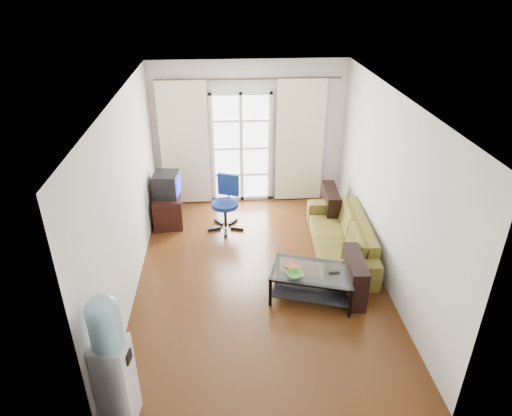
{
  "coord_description": "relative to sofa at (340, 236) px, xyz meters",
  "views": [
    {
      "loc": [
        -0.45,
        -5.6,
        4.13
      ],
      "look_at": [
        -0.03,
        0.35,
        0.96
      ],
      "focal_mm": 32.0,
      "sensor_mm": 36.0,
      "label": 1
    }
  ],
  "objects": [
    {
      "name": "curtain_right",
      "position": [
        -0.39,
        1.97,
        0.89
      ],
      "size": [
        0.9,
        0.07,
        2.35
      ],
      "primitive_type": "cube",
      "color": "#FFF6CD",
      "rests_on": "curtain_rod"
    },
    {
      "name": "curtain_left",
      "position": [
        -2.54,
        1.97,
        0.89
      ],
      "size": [
        0.9,
        0.07,
        2.35
      ],
      "primitive_type": "cube",
      "color": "#FFF6CD",
      "rests_on": "curtain_rod"
    },
    {
      "name": "french_door",
      "position": [
        -1.49,
        2.03,
        0.76
      ],
      "size": [
        1.16,
        0.06,
        2.15
      ],
      "color": "white",
      "rests_on": "wall_back"
    },
    {
      "name": "wall_back",
      "position": [
        -1.34,
        2.09,
        1.04
      ],
      "size": [
        3.6,
        0.02,
        2.7
      ],
      "primitive_type": "cube",
      "color": "silver",
      "rests_on": "floor"
    },
    {
      "name": "wall_left",
      "position": [
        -3.14,
        -0.51,
        1.04
      ],
      "size": [
        0.02,
        5.2,
        2.7
      ],
      "primitive_type": "cube",
      "color": "silver",
      "rests_on": "floor"
    },
    {
      "name": "remote",
      "position": [
        -0.38,
        -1.18,
        0.15
      ],
      "size": [
        0.15,
        0.05,
        0.02
      ],
      "primitive_type": "cube",
      "rotation": [
        0.0,
        0.0,
        0.05
      ],
      "color": "black",
      "rests_on": "coffee_table"
    },
    {
      "name": "task_chair",
      "position": [
        -1.82,
        0.94,
        -0.03
      ],
      "size": [
        0.84,
        0.84,
        0.96
      ],
      "rotation": [
        0.0,
        0.0,
        -0.34
      ],
      "color": "black",
      "rests_on": "floor"
    },
    {
      "name": "wall_right",
      "position": [
        0.46,
        -0.51,
        1.04
      ],
      "size": [
        0.02,
        5.2,
        2.7
      ],
      "primitive_type": "cube",
      "color": "silver",
      "rests_on": "floor"
    },
    {
      "name": "sofa",
      "position": [
        0.0,
        0.0,
        0.0
      ],
      "size": [
        2.24,
        1.1,
        0.62
      ],
      "primitive_type": "imported",
      "rotation": [
        0.0,
        0.0,
        -1.63
      ],
      "color": "brown",
      "rests_on": "floor"
    },
    {
      "name": "floor",
      "position": [
        -1.34,
        -0.51,
        -0.31
      ],
      "size": [
        5.2,
        5.2,
        0.0
      ],
      "primitive_type": "plane",
      "color": "#532F13",
      "rests_on": "ground"
    },
    {
      "name": "wall_front",
      "position": [
        -1.34,
        -3.11,
        1.04
      ],
      "size": [
        3.6,
        0.02,
        2.7
      ],
      "primitive_type": "cube",
      "color": "silver",
      "rests_on": "floor"
    },
    {
      "name": "book",
      "position": [
        -0.97,
        -1.07,
        0.15
      ],
      "size": [
        0.36,
        0.36,
        0.02
      ],
      "primitive_type": "imported",
      "rotation": [
        0.0,
        0.0,
        0.75
      ],
      "color": "#AB2515",
      "rests_on": "coffee_table"
    },
    {
      "name": "ceiling",
      "position": [
        -1.34,
        -0.51,
        2.39
      ],
      "size": [
        5.2,
        5.2,
        0.0
      ],
      "primitive_type": "plane",
      "rotation": [
        3.14,
        0.0,
        0.0
      ],
      "color": "white",
      "rests_on": "wall_back"
    },
    {
      "name": "crt_tv",
      "position": [
        -2.86,
        1.19,
        0.44
      ],
      "size": [
        0.5,
        0.5,
        0.42
      ],
      "rotation": [
        0.0,
        0.0,
        -0.11
      ],
      "color": "black",
      "rests_on": "tv_stand"
    },
    {
      "name": "curtain_rod",
      "position": [
        -1.34,
        1.99,
        2.07
      ],
      "size": [
        3.3,
        0.04,
        0.04
      ],
      "primitive_type": "cylinder",
      "rotation": [
        0.0,
        1.57,
        0.0
      ],
      "color": "#4C3F2D",
      "rests_on": "wall_back"
    },
    {
      "name": "coffee_table",
      "position": [
        -0.65,
        -1.1,
        -0.02
      ],
      "size": [
        1.27,
        0.94,
        0.46
      ],
      "rotation": [
        0.0,
        0.0,
        -0.29
      ],
      "color": "silver",
      "rests_on": "floor"
    },
    {
      "name": "tv_stand",
      "position": [
        -2.86,
        1.2,
        -0.04
      ],
      "size": [
        0.57,
        0.79,
        0.55
      ],
      "primitive_type": "cube",
      "rotation": [
        0.0,
        0.0,
        0.09
      ],
      "color": "black",
      "rests_on": "floor"
    },
    {
      "name": "radiator",
      "position": [
        -0.54,
        1.99,
        0.02
      ],
      "size": [
        0.64,
        0.12,
        0.64
      ],
      "primitive_type": "cube",
      "color": "gray",
      "rests_on": "floor"
    },
    {
      "name": "bowl",
      "position": [
        -0.92,
        -1.21,
        0.17
      ],
      "size": [
        0.34,
        0.34,
        0.05
      ],
      "primitive_type": "imported",
      "rotation": [
        0.0,
        0.0,
        0.28
      ],
      "color": "#338C50",
      "rests_on": "coffee_table"
    },
    {
      "name": "water_cooler",
      "position": [
        -2.94,
        -2.86,
        0.51
      ],
      "size": [
        0.36,
        0.35,
        1.57
      ],
      "rotation": [
        0.0,
        0.0,
        -0.12
      ],
      "color": "silver",
      "rests_on": "floor"
    }
  ]
}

